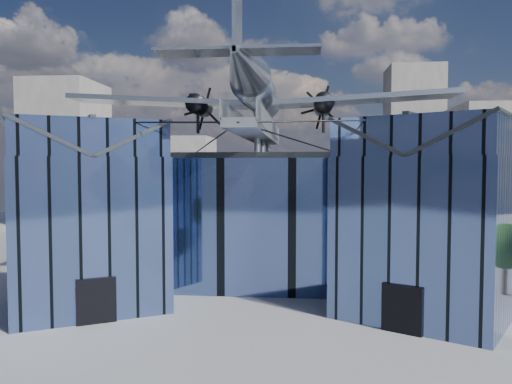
{
  "coord_description": "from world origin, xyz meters",
  "views": [
    {
      "loc": [
        3.25,
        -31.4,
        8.96
      ],
      "look_at": [
        0.0,
        2.0,
        7.2
      ],
      "focal_mm": 35.0,
      "sensor_mm": 36.0,
      "label": 1
    }
  ],
  "objects": [
    {
      "name": "museum",
      "position": [
        0.0,
        5.82,
        5.54
      ],
      "size": [
        32.88,
        24.5,
        17.6
      ],
      "color": "#4C639B",
      "rests_on": "ground"
    },
    {
      "name": "ground_plane",
      "position": [
        0.0,
        0.0,
        0.0
      ],
      "size": [
        120.0,
        120.0,
        0.0
      ],
      "primitive_type": "plane",
      "color": "gray"
    },
    {
      "name": "bg_towers",
      "position": [
        1.45,
        50.49,
        10.01
      ],
      "size": [
        77.0,
        24.5,
        26.0
      ],
      "color": "gray",
      "rests_on": "ground"
    }
  ]
}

